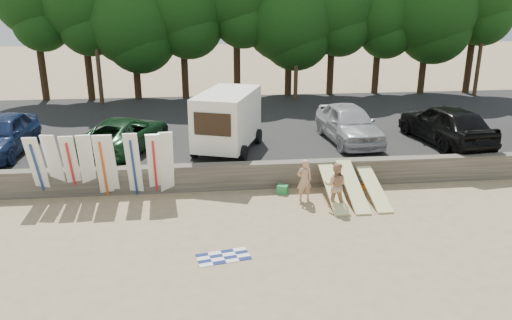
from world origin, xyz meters
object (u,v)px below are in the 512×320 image
(box_trailer, at_px, (227,118))
(car_1, at_px, (125,134))
(beachgoer_a, at_px, (304,180))
(cooler, at_px, (282,189))
(beachgoer_b, at_px, (336,185))
(car_3, at_px, (446,124))
(car_0, at_px, (1,135))
(car_2, at_px, (349,123))

(box_trailer, bearing_deg, car_1, -166.41)
(beachgoer_a, distance_m, cooler, 1.17)
(beachgoer_b, bearing_deg, car_3, -124.79)
(car_0, xyz_separation_m, car_3, (19.18, -0.47, 0.07))
(car_2, distance_m, beachgoer_b, 6.05)
(car_0, xyz_separation_m, car_2, (14.95, 0.29, 0.01))
(cooler, bearing_deg, car_1, 171.00)
(car_0, relative_size, car_1, 0.95)
(car_0, xyz_separation_m, cooler, (11.27, -3.90, -1.38))
(beachgoer_b, bearing_deg, cooler, -24.34)
(box_trailer, bearing_deg, beachgoer_a, -39.09)
(box_trailer, height_order, car_3, box_trailer)
(car_1, height_order, cooler, car_1)
(car_0, distance_m, car_1, 5.03)
(box_trailer, bearing_deg, car_3, 19.89)
(car_2, xyz_separation_m, beachgoer_b, (-2.06, -5.64, -0.73))
(car_3, bearing_deg, box_trailer, -7.68)
(car_2, relative_size, cooler, 13.08)
(car_2, xyz_separation_m, beachgoer_a, (-3.02, -4.93, -0.77))
(beachgoer_b, xyz_separation_m, cooler, (-1.62, 1.45, -0.66))
(car_0, bearing_deg, beachgoer_b, -21.14)
(car_2, relative_size, beachgoer_b, 3.04)
(car_0, relative_size, car_2, 0.99)
(car_1, bearing_deg, beachgoer_a, 164.83)
(car_0, bearing_deg, beachgoer_a, -19.87)
(car_0, xyz_separation_m, car_1, (5.02, 0.01, -0.12))
(car_1, bearing_deg, cooler, 166.76)
(beachgoer_a, height_order, beachgoer_b, beachgoer_b)
(beachgoer_b, bearing_deg, car_2, -92.64)
(box_trailer, height_order, car_0, box_trailer)
(beachgoer_a, height_order, cooler, beachgoer_a)
(car_3, relative_size, cooler, 13.99)
(car_1, xyz_separation_m, beachgoer_a, (6.90, -4.65, -0.64))
(car_1, height_order, car_2, car_2)
(car_0, bearing_deg, cooler, -17.70)
(beachgoer_b, height_order, cooler, beachgoer_b)
(beachgoer_a, relative_size, beachgoer_b, 0.96)
(car_1, bearing_deg, car_2, -159.57)
(car_2, bearing_deg, box_trailer, -175.85)
(box_trailer, distance_m, car_3, 9.77)
(beachgoer_a, relative_size, cooler, 4.11)
(beachgoer_b, bearing_deg, car_1, -16.83)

